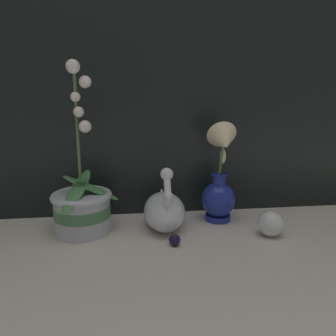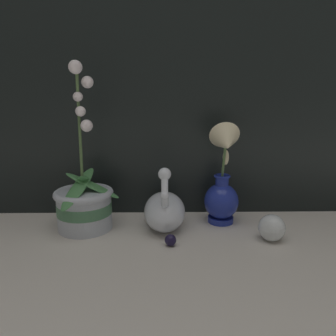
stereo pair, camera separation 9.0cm
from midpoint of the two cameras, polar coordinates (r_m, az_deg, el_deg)
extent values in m
plane|color=beige|center=(0.84, -1.31, -14.36)|extent=(2.80, 2.80, 0.00)
cube|color=black|center=(1.05, -3.16, 24.91)|extent=(2.80, 0.03, 1.20)
cylinder|color=#B2BCCC|center=(0.96, -17.30, -7.48)|extent=(0.15, 0.15, 0.11)
cylinder|color=#477A56|center=(0.96, -17.33, -7.16)|extent=(0.15, 0.15, 0.03)
torus|color=#B2BCCC|center=(0.95, -17.50, -4.71)|extent=(0.17, 0.17, 0.02)
cylinder|color=#4C6B3D|center=(0.91, -18.26, 5.86)|extent=(0.01, 0.02, 0.33)
ellipsoid|color=#427F47|center=(0.93, -16.01, -3.39)|extent=(0.16, 0.06, 0.08)
ellipsoid|color=#427F47|center=(0.97, -17.78, -2.95)|extent=(0.08, 0.13, 0.08)
ellipsoid|color=#427F47|center=(0.92, -18.34, -3.84)|extent=(0.09, 0.18, 0.09)
sphere|color=white|center=(0.91, -19.14, 16.40)|extent=(0.04, 0.04, 0.04)
sphere|color=white|center=(0.91, -17.12, 14.14)|extent=(0.03, 0.03, 0.03)
sphere|color=white|center=(0.91, -18.67, 11.66)|extent=(0.03, 0.03, 0.03)
sphere|color=white|center=(0.89, -18.16, 9.26)|extent=(0.03, 0.03, 0.03)
sphere|color=white|center=(0.89, -17.08, 6.89)|extent=(0.03, 0.03, 0.03)
ellipsoid|color=silver|center=(0.94, -3.39, -7.60)|extent=(0.12, 0.18, 0.10)
cone|color=silver|center=(1.00, -3.64, -5.40)|extent=(0.06, 0.08, 0.08)
cylinder|color=silver|center=(0.86, -3.17, -5.92)|extent=(0.02, 0.05, 0.06)
sphere|color=silver|center=(0.84, -3.10, -4.79)|extent=(0.02, 0.02, 0.02)
cylinder|color=silver|center=(0.84, -3.18, -2.94)|extent=(0.02, 0.04, 0.06)
sphere|color=silver|center=(0.85, -3.25, -1.11)|extent=(0.03, 0.03, 0.03)
cylinder|color=navy|center=(1.02, 6.14, -8.55)|extent=(0.08, 0.08, 0.02)
ellipsoid|color=navy|center=(1.00, 6.22, -5.51)|extent=(0.10, 0.10, 0.11)
cylinder|color=navy|center=(0.99, 6.31, -2.03)|extent=(0.04, 0.04, 0.03)
torus|color=navy|center=(0.98, 6.33, -1.22)|extent=(0.05, 0.05, 0.01)
cylinder|color=#567A47|center=(0.96, 6.59, 1.16)|extent=(0.01, 0.03, 0.09)
cone|color=beige|center=(0.93, 7.03, 4.71)|extent=(0.09, 0.10, 0.11)
ellipsoid|color=beige|center=(0.96, 6.92, 2.02)|extent=(0.02, 0.02, 0.04)
sphere|color=silver|center=(0.93, 14.82, -9.38)|extent=(0.07, 0.07, 0.07)
sphere|color=#191433|center=(0.86, -1.92, -12.48)|extent=(0.03, 0.03, 0.03)
camera|label=1|loc=(0.04, -92.86, -0.67)|focal=35.00mm
camera|label=2|loc=(0.04, 87.14, 0.67)|focal=35.00mm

